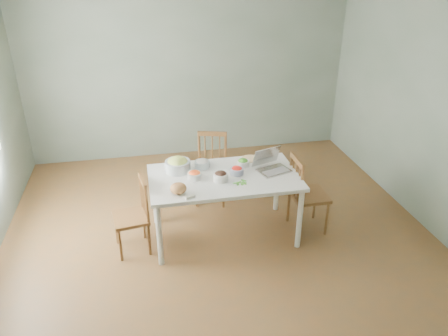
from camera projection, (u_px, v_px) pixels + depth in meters
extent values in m
cube|color=brown|center=(220.00, 238.00, 5.09)|extent=(5.00, 5.00, 0.00)
cube|color=gray|center=(189.00, 72.00, 6.67)|extent=(5.00, 0.00, 2.70)
cube|color=gray|center=(309.00, 303.00, 2.30)|extent=(5.00, 0.00, 2.70)
cube|color=gray|center=(434.00, 115.00, 4.93)|extent=(0.00, 5.00, 2.70)
ellipsoid|color=#AF723E|center=(178.00, 188.00, 4.45)|extent=(0.19, 0.19, 0.11)
cube|color=silver|center=(190.00, 197.00, 4.37)|extent=(0.11, 0.07, 0.03)
cylinder|color=tan|center=(250.00, 159.00, 5.19)|extent=(0.24, 0.24, 0.02)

